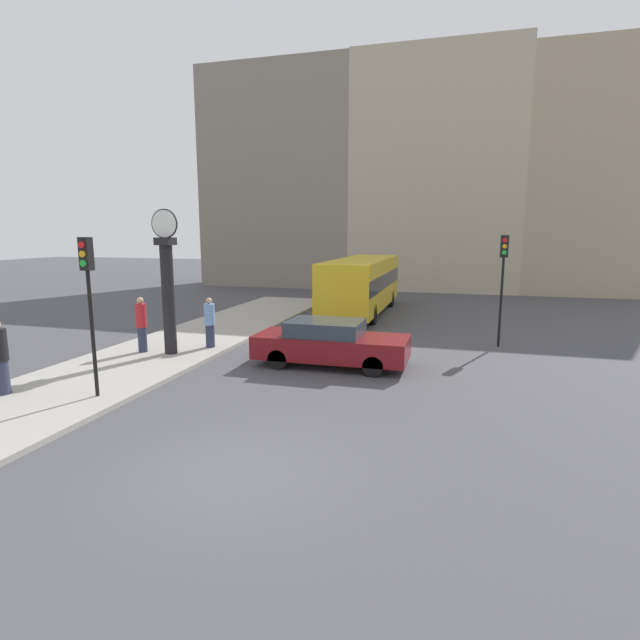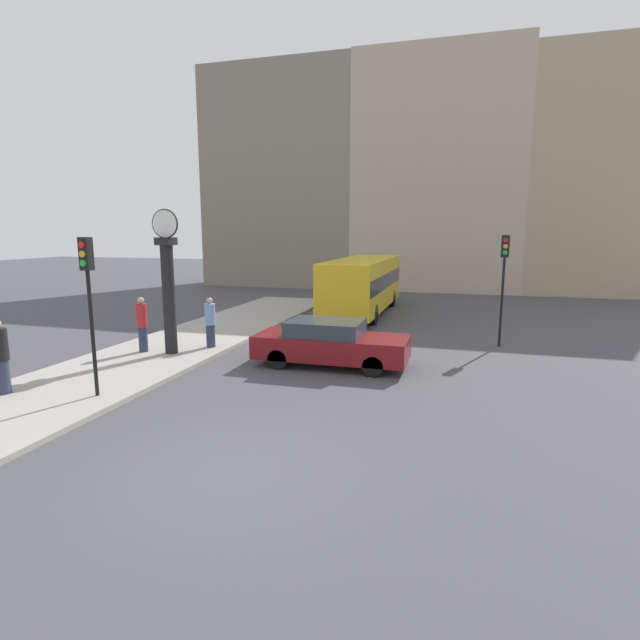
{
  "view_description": "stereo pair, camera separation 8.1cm",
  "coord_description": "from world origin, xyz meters",
  "px_view_note": "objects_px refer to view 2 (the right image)",
  "views": [
    {
      "loc": [
        3.65,
        -7.11,
        4.03
      ],
      "look_at": [
        -0.3,
        6.73,
        1.47
      ],
      "focal_mm": 28.0,
      "sensor_mm": 36.0,
      "label": 1
    },
    {
      "loc": [
        3.73,
        -7.09,
        4.03
      ],
      "look_at": [
        -0.3,
        6.73,
        1.47
      ],
      "focal_mm": 28.0,
      "sensor_mm": 36.0,
      "label": 2
    }
  ],
  "objects_px": {
    "pedestrian_black_jacket": "(0,357)",
    "pedestrian_red_top": "(142,324)",
    "street_clock": "(168,287)",
    "bus_distant": "(363,282)",
    "traffic_light_far": "(504,268)",
    "traffic_light_near": "(88,284)",
    "sedan_car": "(330,343)",
    "pedestrian_blue_stripe": "(210,322)"
  },
  "relations": [
    {
      "from": "pedestrian_black_jacket",
      "to": "pedestrian_red_top",
      "type": "xyz_separation_m",
      "value": [
        0.65,
        4.69,
        0.0
      ]
    },
    {
      "from": "street_clock",
      "to": "bus_distant",
      "type": "bearing_deg",
      "value": 67.53
    },
    {
      "from": "traffic_light_far",
      "to": "street_clock",
      "type": "xyz_separation_m",
      "value": [
        -10.35,
        -4.52,
        -0.5
      ]
    },
    {
      "from": "traffic_light_far",
      "to": "pedestrian_black_jacket",
      "type": "relative_size",
      "value": 2.13
    },
    {
      "from": "traffic_light_near",
      "to": "pedestrian_black_jacket",
      "type": "xyz_separation_m",
      "value": [
        -2.32,
        -0.5,
        -1.8
      ]
    },
    {
      "from": "street_clock",
      "to": "pedestrian_black_jacket",
      "type": "xyz_separation_m",
      "value": [
        -1.64,
        -4.77,
        -1.26
      ]
    },
    {
      "from": "bus_distant",
      "to": "sedan_car",
      "type": "bearing_deg",
      "value": -84.26
    },
    {
      "from": "bus_distant",
      "to": "pedestrian_blue_stripe",
      "type": "height_order",
      "value": "bus_distant"
    },
    {
      "from": "bus_distant",
      "to": "pedestrian_blue_stripe",
      "type": "bearing_deg",
      "value": -110.64
    },
    {
      "from": "pedestrian_red_top",
      "to": "street_clock",
      "type": "bearing_deg",
      "value": 4.96
    },
    {
      "from": "bus_distant",
      "to": "pedestrian_black_jacket",
      "type": "distance_m",
      "value": 16.19
    },
    {
      "from": "sedan_car",
      "to": "pedestrian_red_top",
      "type": "distance_m",
      "value": 6.28
    },
    {
      "from": "pedestrian_blue_stripe",
      "to": "sedan_car",
      "type": "bearing_deg",
      "value": -9.73
    },
    {
      "from": "traffic_light_far",
      "to": "pedestrian_black_jacket",
      "type": "xyz_separation_m",
      "value": [
        -11.99,
        -9.29,
        -1.76
      ]
    },
    {
      "from": "bus_distant",
      "to": "traffic_light_far",
      "type": "distance_m",
      "value": 8.49
    },
    {
      "from": "pedestrian_red_top",
      "to": "pedestrian_black_jacket",
      "type": "bearing_deg",
      "value": -97.87
    },
    {
      "from": "pedestrian_blue_stripe",
      "to": "pedestrian_black_jacket",
      "type": "bearing_deg",
      "value": -112.52
    },
    {
      "from": "pedestrian_red_top",
      "to": "sedan_car",
      "type": "bearing_deg",
      "value": 4.29
    },
    {
      "from": "traffic_light_far",
      "to": "traffic_light_near",
      "type": "bearing_deg",
      "value": -137.73
    },
    {
      "from": "pedestrian_black_jacket",
      "to": "pedestrian_red_top",
      "type": "height_order",
      "value": "pedestrian_black_jacket"
    },
    {
      "from": "street_clock",
      "to": "pedestrian_blue_stripe",
      "type": "height_order",
      "value": "street_clock"
    },
    {
      "from": "traffic_light_near",
      "to": "pedestrian_black_jacket",
      "type": "distance_m",
      "value": 2.98
    },
    {
      "from": "sedan_car",
      "to": "traffic_light_far",
      "type": "distance_m",
      "value": 6.89
    },
    {
      "from": "sedan_car",
      "to": "pedestrian_black_jacket",
      "type": "height_order",
      "value": "pedestrian_black_jacket"
    },
    {
      "from": "sedan_car",
      "to": "pedestrian_blue_stripe",
      "type": "distance_m",
      "value": 4.52
    },
    {
      "from": "traffic_light_far",
      "to": "bus_distant",
      "type": "bearing_deg",
      "value": 136.54
    },
    {
      "from": "bus_distant",
      "to": "pedestrian_black_jacket",
      "type": "xyz_separation_m",
      "value": [
        -5.9,
        -15.07,
        -0.52
      ]
    },
    {
      "from": "pedestrian_blue_stripe",
      "to": "traffic_light_near",
      "type": "bearing_deg",
      "value": -91.38
    },
    {
      "from": "sedan_car",
      "to": "traffic_light_far",
      "type": "height_order",
      "value": "traffic_light_far"
    },
    {
      "from": "traffic_light_near",
      "to": "traffic_light_far",
      "type": "xyz_separation_m",
      "value": [
        9.67,
        8.79,
        -0.04
      ]
    },
    {
      "from": "sedan_car",
      "to": "traffic_light_near",
      "type": "relative_size",
      "value": 1.22
    },
    {
      "from": "pedestrian_blue_stripe",
      "to": "pedestrian_black_jacket",
      "type": "xyz_separation_m",
      "value": [
        -2.45,
        -5.92,
        0.06
      ]
    },
    {
      "from": "street_clock",
      "to": "pedestrian_red_top",
      "type": "xyz_separation_m",
      "value": [
        -1.0,
        -0.09,
        -1.26
      ]
    },
    {
      "from": "sedan_car",
      "to": "pedestrian_blue_stripe",
      "type": "relative_size",
      "value": 2.7
    },
    {
      "from": "pedestrian_blue_stripe",
      "to": "pedestrian_red_top",
      "type": "xyz_separation_m",
      "value": [
        -1.81,
        -1.23,
        0.06
      ]
    },
    {
      "from": "pedestrian_blue_stripe",
      "to": "pedestrian_red_top",
      "type": "bearing_deg",
      "value": -145.73
    },
    {
      "from": "pedestrian_blue_stripe",
      "to": "traffic_light_far",
      "type": "bearing_deg",
      "value": 19.49
    },
    {
      "from": "sedan_car",
      "to": "traffic_light_near",
      "type": "height_order",
      "value": "traffic_light_near"
    },
    {
      "from": "sedan_car",
      "to": "pedestrian_blue_stripe",
      "type": "bearing_deg",
      "value": 170.27
    },
    {
      "from": "bus_distant",
      "to": "traffic_light_far",
      "type": "relative_size",
      "value": 2.33
    },
    {
      "from": "street_clock",
      "to": "sedan_car",
      "type": "bearing_deg",
      "value": 4.16
    },
    {
      "from": "sedan_car",
      "to": "traffic_light_near",
      "type": "bearing_deg",
      "value": -134.53
    }
  ]
}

